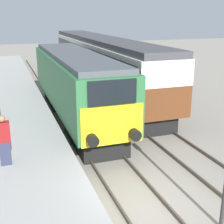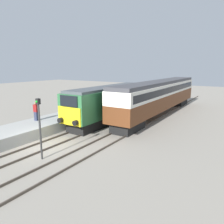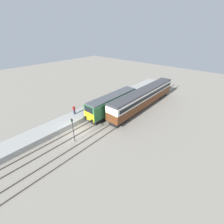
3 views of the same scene
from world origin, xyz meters
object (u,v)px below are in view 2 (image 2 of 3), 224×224
locomotive (110,102)px  passenger_carriage (160,94)px  signal_post (40,124)px  person_on_platform (36,111)px  luggage_crate (69,108)px

locomotive → passenger_carriage: (3.40, 6.14, 0.43)m
locomotive → signal_post: signal_post is taller
person_on_platform → locomotive: bearing=59.0°
locomotive → signal_post: size_ratio=3.26×
locomotive → signal_post: (1.70, -10.69, 0.25)m
luggage_crate → passenger_carriage: bearing=44.9°
locomotive → luggage_crate: size_ratio=18.43×
locomotive → passenger_carriage: bearing=61.0°
locomotive → passenger_carriage: size_ratio=0.62×
locomotive → person_on_platform: size_ratio=7.44×
locomotive → luggage_crate: bearing=-159.8°
passenger_carriage → luggage_crate: (-7.77, -7.75, -1.31)m
person_on_platform → signal_post: (5.60, -4.19, 0.56)m
passenger_carriage → signal_post: bearing=-95.8°
locomotive → person_on_platform: 7.59m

